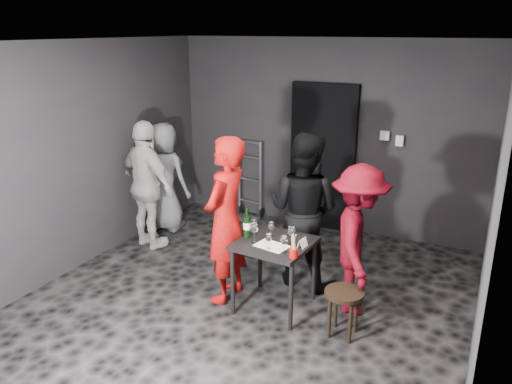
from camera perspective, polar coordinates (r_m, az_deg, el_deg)
The scene contains 27 objects.
floor at distance 5.50m, azimuth -1.37°, elevation -12.54°, with size 4.50×5.00×0.02m, color black.
ceiling at distance 4.73m, azimuth -1.63°, elevation 16.83°, with size 4.50×5.00×0.02m, color silver.
wall_back at distance 7.19m, azimuth 7.89°, elevation 6.32°, with size 4.50×0.04×2.70m, color black.
wall_front at distance 3.14m, azimuth -23.69°, elevation -11.35°, with size 4.50×0.04×2.70m, color black.
wall_left at distance 6.29m, azimuth -20.00°, elevation 3.65°, with size 0.04×5.00×2.70m, color black.
wall_right at distance 4.43m, azimuth 25.27°, elevation -2.94°, with size 0.04×5.00×2.70m, color black.
doorway at distance 7.20m, azimuth 7.63°, elevation 3.90°, with size 0.95×0.10×2.10m, color black.
wallbox_upper at distance 6.90m, azimuth 14.52°, elevation 6.27°, with size 0.12×0.06×0.12m, color #B7B7B2.
wallbox_lower at distance 6.88m, azimuth 16.11°, elevation 5.66°, with size 0.10×0.06×0.14m, color #B7B7B2.
hand_truck at distance 7.72m, azimuth -0.86°, elevation -1.37°, with size 0.40×0.34×1.21m.
tasting_table at distance 5.14m, azimuth 2.15°, elevation -6.68°, with size 0.72×0.72×0.75m.
stool at distance 4.88m, azimuth 10.01°, elevation -12.02°, with size 0.37×0.37×0.47m.
server_red at distance 5.18m, azimuth -3.51°, elevation -1.42°, with size 0.79×0.52×2.15m, color #A20C0A.
woman_black at distance 5.54m, azimuth 5.47°, elevation -0.58°, with size 1.01×0.55×2.07m, color black.
man_maroon at distance 5.14m, azimuth 11.63°, elevation -5.05°, with size 1.05×0.49×1.63m, color #59040F.
bystander_cream at distance 6.63m, azimuth -12.40°, elevation 1.72°, with size 1.14×0.55×1.95m, color beige.
bystander_grey at distance 7.26m, azimuth -10.48°, elevation 1.96°, with size 0.80×0.44×1.63m, color slate.
tasting_mat at distance 5.00m, azimuth 1.81°, elevation -6.17°, with size 0.32×0.22×0.00m, color white.
wine_glass_a at distance 5.05m, azimuth -0.21°, elevation -4.56°, with size 0.08×0.08×0.22m, color white, non-canonical shape.
wine_glass_b at distance 5.22m, azimuth -0.21°, elevation -3.98°, with size 0.07×0.07×0.18m, color white, non-canonical shape.
wine_glass_c at distance 5.17m, azimuth 1.75°, elevation -4.26°, with size 0.07×0.07×0.18m, color white, non-canonical shape.
wine_glass_d at distance 4.90m, azimuth 1.47°, elevation -5.57°, with size 0.07×0.07×0.18m, color white, non-canonical shape.
wine_glass_e at distance 4.83m, azimuth 3.20°, elevation -5.87°, with size 0.07×0.07×0.19m, color white, non-canonical shape.
wine_glass_f at distance 5.00m, azimuth 4.05°, elevation -4.91°, with size 0.08×0.08×0.21m, color white, non-canonical shape.
wine_bottle at distance 5.16m, azimuth -1.03°, elevation -3.87°, with size 0.08×0.08×0.32m.
breadstick_cup at distance 4.73m, azimuth 4.33°, elevation -6.23°, with size 0.08×0.08×0.25m.
reserved_card at distance 4.98m, azimuth 5.18°, elevation -5.79°, with size 0.07×0.12×0.09m, color white, non-canonical shape.
Camera 1 is at (2.21, -4.18, 2.82)m, focal length 35.00 mm.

